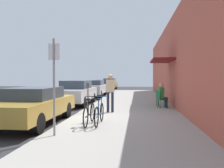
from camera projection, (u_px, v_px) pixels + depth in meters
name	position (u px, v px, depth m)	size (l,w,h in m)	color
ground_plane	(73.00, 118.00, 9.21)	(60.00, 60.00, 0.00)	#2D2D30
sidewalk_slab	(130.00, 110.00, 10.95)	(4.50, 32.00, 0.12)	#9E9B93
building_facade	(180.00, 60.00, 10.62)	(1.40, 32.00, 5.02)	#BC5442
parked_car_0	(34.00, 105.00, 8.07)	(1.80, 4.40, 1.31)	#A58433
parked_car_1	(76.00, 92.00, 13.63)	(1.80, 4.40, 1.47)	#B7B7BC
parked_car_2	(94.00, 88.00, 19.31)	(1.80, 4.40, 1.41)	#B7B7BC
parked_car_3	(103.00, 86.00, 24.90)	(1.80, 4.40, 1.38)	navy
parked_car_4	(110.00, 84.00, 30.57)	(1.80, 4.40, 1.50)	#A58433
parking_meter	(88.00, 95.00, 9.88)	(0.12, 0.10, 1.32)	slate
street_sign	(54.00, 79.00, 5.97)	(0.32, 0.06, 2.60)	gray
bicycle_0	(89.00, 114.00, 7.40)	(0.46, 1.71, 0.90)	black
bicycle_1	(99.00, 113.00, 7.44)	(0.46, 1.71, 0.90)	black
cafe_chair_0	(161.00, 98.00, 11.42)	(0.52, 0.52, 0.87)	#14592D
seated_patron_0	(162.00, 94.00, 11.42)	(0.48, 0.43, 1.29)	#232838
cafe_chair_1	(159.00, 96.00, 12.29)	(0.52, 0.52, 0.87)	#14592D
pedestrian_standing	(110.00, 90.00, 9.94)	(0.36, 0.22, 1.70)	#232838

